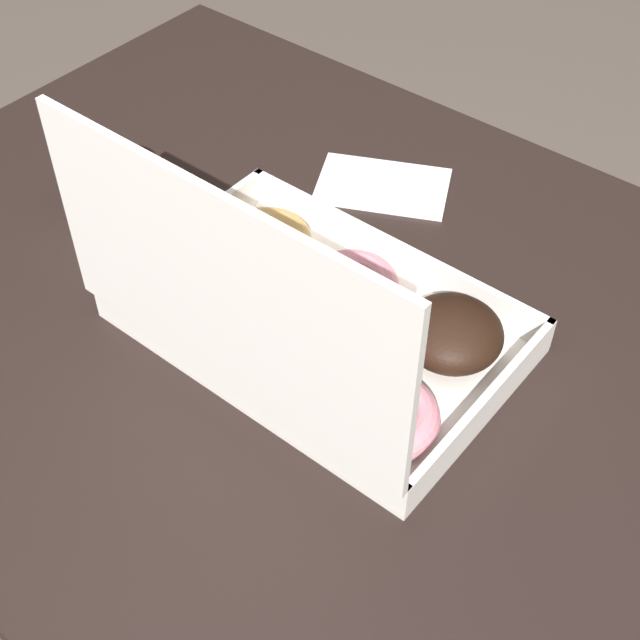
# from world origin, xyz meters

# --- Properties ---
(ground_plane) EXTENTS (8.00, 8.00, 0.00)m
(ground_plane) POSITION_xyz_m (0.00, 0.00, 0.00)
(ground_plane) COLOR #564C44
(dining_table) EXTENTS (1.21, 0.85, 0.75)m
(dining_table) POSITION_xyz_m (0.00, 0.00, 0.65)
(dining_table) COLOR black
(dining_table) RESTS_ON ground_plane
(donut_box) EXTENTS (0.40, 0.26, 0.27)m
(donut_box) POSITION_xyz_m (-0.00, 0.04, 0.79)
(donut_box) COLOR silver
(donut_box) RESTS_ON dining_table
(coffee_mug) EXTENTS (0.07, 0.07, 0.09)m
(coffee_mug) POSITION_xyz_m (0.32, 0.02, 0.80)
(coffee_mug) COLOR white
(coffee_mug) RESTS_ON dining_table
(paper_napkin) EXTENTS (0.19, 0.16, 0.01)m
(paper_napkin) POSITION_xyz_m (0.09, -0.22, 0.75)
(paper_napkin) COLOR white
(paper_napkin) RESTS_ON dining_table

